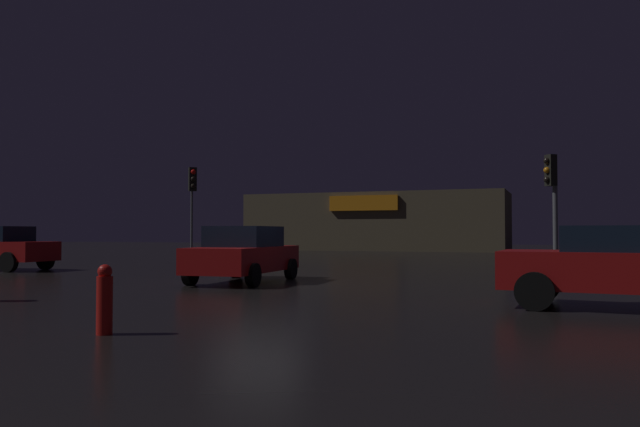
# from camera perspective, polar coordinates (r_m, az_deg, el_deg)

# --- Properties ---
(ground_plane) EXTENTS (120.00, 120.00, 0.00)m
(ground_plane) POSITION_cam_1_polar(r_m,az_deg,el_deg) (17.23, -5.72, -6.43)
(ground_plane) COLOR black
(store_building) EXTENTS (20.46, 7.36, 4.50)m
(store_building) POSITION_cam_1_polar(r_m,az_deg,el_deg) (50.40, 5.22, -0.78)
(store_building) COLOR brown
(store_building) RESTS_ON ground
(traffic_signal_main) EXTENTS (0.42, 0.42, 4.18)m
(traffic_signal_main) POSITION_cam_1_polar(r_m,az_deg,el_deg) (27.09, -11.61, 2.16)
(traffic_signal_main) COLOR #595B60
(traffic_signal_main) RESTS_ON ground
(traffic_signal_cross_left) EXTENTS (0.43, 0.41, 3.95)m
(traffic_signal_cross_left) POSITION_cam_1_polar(r_m,az_deg,el_deg) (21.67, 20.52, 1.91)
(traffic_signal_cross_left) COLOR #595B60
(traffic_signal_cross_left) RESTS_ON ground
(car_near) EXTENTS (2.27, 4.47, 1.58)m
(car_near) POSITION_cam_1_polar(r_m,az_deg,el_deg) (17.87, -6.98, -3.68)
(car_near) COLOR #A51414
(car_near) RESTS_ON ground
(car_far) EXTENTS (4.15, 2.13, 1.53)m
(car_far) POSITION_cam_1_polar(r_m,az_deg,el_deg) (12.68, 25.40, -4.36)
(car_far) COLOR #A51414
(car_far) RESTS_ON ground
(fire_hydrant) EXTENTS (0.22, 0.22, 0.97)m
(fire_hydrant) POSITION_cam_1_polar(r_m,az_deg,el_deg) (9.16, -19.13, -7.47)
(fire_hydrant) COLOR red
(fire_hydrant) RESTS_ON ground
(bollard_kerb_a) EXTENTS (0.11, 0.11, 1.26)m
(bollard_kerb_a) POSITION_cam_1_polar(r_m,az_deg,el_deg) (28.54, -9.20, -3.29)
(bollard_kerb_a) COLOR #595B60
(bollard_kerb_a) RESTS_ON ground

